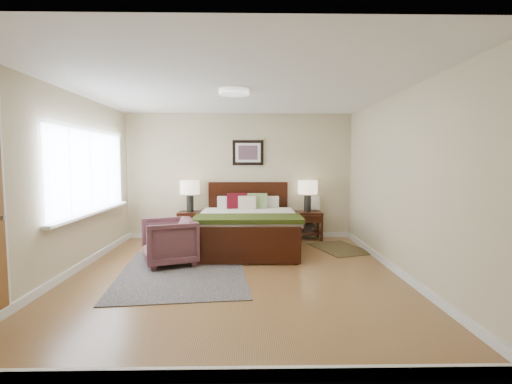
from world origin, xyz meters
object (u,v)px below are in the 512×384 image
(nightstand_left, at_px, (190,218))
(lamp_left, at_px, (190,190))
(nightstand_right, at_px, (307,222))
(armchair, at_px, (169,242))
(lamp_right, at_px, (308,190))
(bed, at_px, (248,220))
(rug_persian, at_px, (183,271))

(nightstand_left, distance_m, lamp_left, 0.56)
(nightstand_left, height_order, nightstand_right, nightstand_left)
(armchair, bearing_deg, lamp_right, 105.50)
(lamp_right, distance_m, armchair, 3.01)
(nightstand_right, distance_m, lamp_right, 0.65)
(nightstand_right, height_order, armchair, armchair)
(bed, height_order, nightstand_left, bed)
(lamp_left, xyz_separation_m, rug_persian, (0.23, -2.14, -0.99))
(lamp_left, distance_m, lamp_right, 2.31)
(nightstand_left, bearing_deg, armchair, -91.36)
(nightstand_right, bearing_deg, lamp_left, 179.69)
(lamp_right, relative_size, rug_persian, 0.25)
(lamp_right, bearing_deg, bed, -146.24)
(armchair, height_order, rug_persian, armchair)
(lamp_left, distance_m, rug_persian, 2.37)
(nightstand_left, xyz_separation_m, nightstand_right, (2.31, 0.01, -0.09))
(nightstand_right, xyz_separation_m, rug_persian, (-2.09, -2.13, -0.34))
(nightstand_left, distance_m, lamp_right, 2.38)
(bed, height_order, nightstand_right, bed)
(lamp_left, height_order, armchair, lamp_left)
(bed, relative_size, rug_persian, 0.86)
(nightstand_left, distance_m, nightstand_right, 2.32)
(armchair, bearing_deg, nightstand_right, 105.30)
(lamp_left, bearing_deg, nightstand_right, -0.31)
(nightstand_right, bearing_deg, nightstand_left, -179.82)
(rug_persian, bearing_deg, lamp_right, 39.72)
(nightstand_right, relative_size, rug_persian, 0.23)
(nightstand_left, height_order, armchair, armchair)
(armchair, bearing_deg, nightstand_left, 157.47)
(lamp_right, distance_m, rug_persian, 3.15)
(armchair, bearing_deg, rug_persian, 13.79)
(rug_persian, bearing_deg, bed, 50.06)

